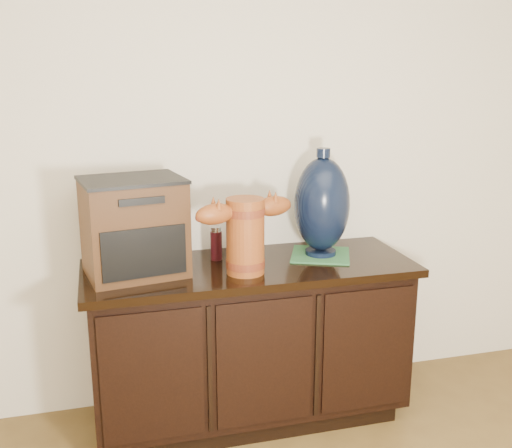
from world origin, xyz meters
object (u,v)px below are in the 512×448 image
object	(u,v)px
tv_radio	(134,227)
lamp_base	(322,205)
sideboard	(250,340)
terracotta_vessel	(245,231)
spray_can	(216,243)

from	to	relation	value
tv_radio	lamp_base	size ratio (longest dim) A/B	0.93
sideboard	lamp_base	bearing A→B (deg)	6.17
lamp_base	terracotta_vessel	bearing A→B (deg)	-160.26
terracotta_vessel	spray_can	world-z (taller)	terracotta_vessel
tv_radio	spray_can	size ratio (longest dim) A/B	2.95
tv_radio	lamp_base	xyz separation A→B (m)	(0.84, 0.03, 0.04)
tv_radio	spray_can	distance (m)	0.40
sideboard	terracotta_vessel	bearing A→B (deg)	-113.41
spray_can	terracotta_vessel	bearing A→B (deg)	-68.30
sideboard	tv_radio	world-z (taller)	tv_radio
sideboard	spray_can	xyz separation A→B (m)	(-0.13, 0.11, 0.44)
terracotta_vessel	sideboard	bearing A→B (deg)	50.47
lamp_base	spray_can	size ratio (longest dim) A/B	3.18
sideboard	terracotta_vessel	world-z (taller)	terracotta_vessel
terracotta_vessel	spray_can	xyz separation A→B (m)	(-0.08, 0.21, -0.11)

